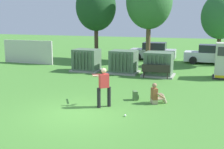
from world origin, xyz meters
The scene contains 15 objects.
ground_plane centered at (0.00, 0.00, 0.00)m, with size 96.00×96.00×0.00m, color #478433.
fence_panel centered at (-9.87, 10.50, 1.00)m, with size 4.80×0.12×2.00m, color beige.
transformer_west centered at (-3.59, 8.87, 0.79)m, with size 2.10×1.70×1.62m.
transformer_mid_west centered at (-0.77, 8.97, 0.79)m, with size 2.10×1.70×1.62m.
transformer_mid_east centered at (1.75, 8.77, 0.79)m, with size 2.10×1.70×1.62m.
park_bench centered at (1.72, 7.92, 0.54)m, with size 1.83×0.55×0.92m.
batter centered at (0.68, 1.26, 0.98)m, with size 1.29×1.35×1.74m.
sports_ball centered at (1.95, 0.35, 0.04)m, with size 0.09×0.09×0.09m, color white.
seated_spectator centered at (2.77, 2.52, 0.38)m, with size 0.78×0.68×0.96m.
backpack centered at (1.74, 2.73, 0.21)m, with size 0.35×0.37×0.44m.
tree_left centered at (-5.24, 14.75, 4.86)m, with size 3.71×3.71×7.08m.
tree_center_left centered at (-0.30, 14.86, 5.25)m, with size 4.00×4.00×7.65m.
tree_center_right centered at (5.58, 14.46, 3.99)m, with size 3.04×3.04×5.81m.
parked_car_leftmost centered at (-0.11, 16.47, 0.75)m, with size 4.26×2.03×1.62m.
parked_car_left_of_center centered at (4.98, 15.72, 0.75)m, with size 4.21×1.94×1.62m.
Camera 1 is at (4.96, -9.81, 3.81)m, focal length 45.01 mm.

